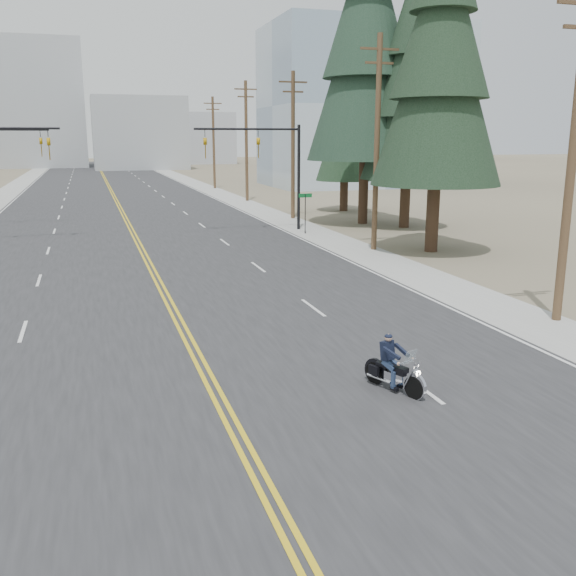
% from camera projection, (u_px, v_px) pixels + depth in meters
% --- Properties ---
extents(ground_plane, '(400.00, 400.00, 0.00)m').
position_uv_depth(ground_plane, '(272.00, 502.00, 11.10)').
color(ground_plane, '#776D56').
rests_on(ground_plane, ground).
extents(road, '(20.00, 200.00, 0.01)m').
position_uv_depth(road, '(111.00, 191.00, 76.18)').
color(road, '#303033').
rests_on(road, ground).
extents(sidewalk_left, '(3.00, 200.00, 0.01)m').
position_uv_depth(sidewalk_left, '(7.00, 193.00, 72.86)').
color(sidewalk_left, '#A5A5A0').
rests_on(sidewalk_left, ground).
extents(sidewalk_right, '(3.00, 200.00, 0.01)m').
position_uv_depth(sidewalk_right, '(207.00, 189.00, 79.50)').
color(sidewalk_right, '#A5A5A0').
rests_on(sidewalk_right, ground).
extents(traffic_mast_right, '(7.10, 0.26, 7.00)m').
position_uv_depth(traffic_mast_right, '(270.00, 157.00, 42.32)').
color(traffic_mast_right, black).
rests_on(traffic_mast_right, ground).
extents(street_sign, '(0.90, 0.06, 2.62)m').
position_uv_depth(street_sign, '(305.00, 206.00, 41.70)').
color(street_sign, black).
rests_on(street_sign, ground).
extents(utility_pole_a, '(2.20, 0.30, 11.00)m').
position_uv_depth(utility_pole_a, '(573.00, 151.00, 20.84)').
color(utility_pole_a, brown).
rests_on(utility_pole_a, ground).
extents(utility_pole_b, '(2.20, 0.30, 11.50)m').
position_uv_depth(utility_pole_b, '(377.00, 141.00, 34.73)').
color(utility_pole_b, brown).
rests_on(utility_pole_b, ground).
extents(utility_pole_c, '(2.20, 0.30, 11.00)m').
position_uv_depth(utility_pole_c, '(293.00, 143.00, 48.73)').
color(utility_pole_c, brown).
rests_on(utility_pole_c, ground).
extents(utility_pole_d, '(2.20, 0.30, 11.50)m').
position_uv_depth(utility_pole_d, '(246.00, 139.00, 62.62)').
color(utility_pole_d, brown).
rests_on(utility_pole_d, ground).
extents(utility_pole_e, '(2.20, 0.30, 11.00)m').
position_uv_depth(utility_pole_e, '(214.00, 141.00, 78.48)').
color(utility_pole_e, brown).
rests_on(utility_pole_e, ground).
extents(glass_building, '(24.00, 16.00, 20.00)m').
position_uv_depth(glass_building, '(361.00, 107.00, 83.14)').
color(glass_building, '#9EB5CC').
rests_on(glass_building, ground).
extents(haze_bldg_b, '(18.00, 14.00, 14.00)m').
position_uv_depth(haze_bldg_b, '(139.00, 133.00, 128.02)').
color(haze_bldg_b, '#ADB2B7').
rests_on(haze_bldg_b, ground).
extents(haze_bldg_c, '(16.00, 12.00, 18.00)m').
position_uv_depth(haze_bldg_c, '(315.00, 122.00, 122.87)').
color(haze_bldg_c, '#B7BCC6').
rests_on(haze_bldg_c, ground).
extents(haze_bldg_d, '(20.00, 15.00, 26.00)m').
position_uv_depth(haze_bldg_d, '(35.00, 104.00, 134.82)').
color(haze_bldg_d, '#ADB2B7').
rests_on(haze_bldg_d, ground).
extents(haze_bldg_e, '(14.00, 14.00, 12.00)m').
position_uv_depth(haze_bldg_e, '(202.00, 138.00, 156.40)').
color(haze_bldg_e, '#B7BCC6').
rests_on(haze_bldg_e, ground).
extents(motorcyclist, '(1.40, 1.98, 1.42)m').
position_uv_depth(motorcyclist, '(395.00, 364.00, 15.82)').
color(motorcyclist, black).
rests_on(motorcyclist, ground).
extents(conifer_near, '(6.91, 6.91, 18.30)m').
position_uv_depth(conifer_near, '(441.00, 51.00, 33.18)').
color(conifer_near, '#382619').
rests_on(conifer_near, ground).
extents(conifer_mid, '(6.33, 6.33, 16.87)m').
position_uv_depth(conifer_mid, '(410.00, 84.00, 42.94)').
color(conifer_mid, '#382619').
rests_on(conifer_mid, ground).
extents(conifer_tall, '(8.25, 8.25, 22.92)m').
position_uv_depth(conifer_tall, '(368.00, 33.00, 44.16)').
color(conifer_tall, '#382619').
rests_on(conifer_tall, ground).
extents(conifer_far, '(4.85, 4.85, 12.99)m').
position_uv_depth(conifer_far, '(345.00, 122.00, 53.61)').
color(conifer_far, '#382619').
rests_on(conifer_far, ground).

